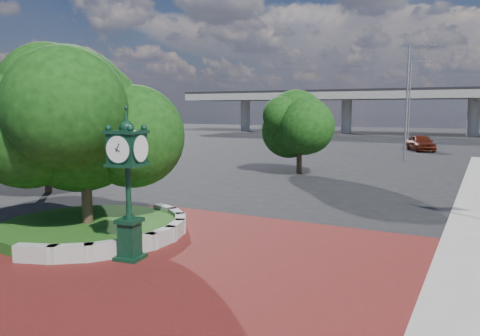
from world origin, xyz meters
name	(u,v)px	position (x,y,z in m)	size (l,w,h in m)	color
ground	(210,254)	(0.00, 0.00, 0.00)	(200.00, 200.00, 0.00)	black
plaza	(191,263)	(0.00, -1.00, 0.02)	(12.00, 12.00, 0.04)	maroon
planter_wall	(139,234)	(-2.71, 0.00, 0.27)	(2.96, 6.77, 0.54)	#9E9B93
grass_bed	(88,228)	(-5.00, 0.00, 0.20)	(6.10, 6.10, 0.40)	#1D4E16
overpass	(438,95)	(-0.22, 70.00, 6.54)	(90.00, 12.00, 7.50)	#9E9B93
tree_planter	(84,127)	(-5.00, 0.00, 3.72)	(5.20, 5.20, 6.33)	#38281C
tree_northwest	(45,113)	(-13.00, 5.00, 4.12)	(5.60, 5.60, 6.93)	#38281C
tree_street	(300,125)	(-4.00, 18.00, 3.24)	(4.40, 4.40, 5.45)	#38281C
post_clock	(128,179)	(-1.74, -1.54, 2.40)	(1.01, 1.01, 4.36)	black
parked_car	(421,143)	(1.08, 39.83, 0.85)	(2.01, 4.98, 1.70)	#4D170B
street_lamp_near	(410,94)	(1.47, 28.23, 5.50)	(2.10, 0.29, 9.38)	slate
street_lamp_far	(412,97)	(-0.45, 42.90, 5.57)	(2.12, 0.54, 9.50)	slate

